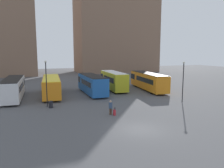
# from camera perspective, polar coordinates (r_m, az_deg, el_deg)

# --- Properties ---
(ground_plane) EXTENTS (160.00, 160.00, 0.00)m
(ground_plane) POSITION_cam_1_polar(r_m,az_deg,el_deg) (20.26, 7.44, -11.70)
(ground_plane) COLOR #4C4C4F
(building_block_right) EXTENTS (28.02, 13.63, 30.46)m
(building_block_right) POSITION_cam_1_polar(r_m,az_deg,el_deg) (79.66, 1.09, 14.26)
(building_block_right) COLOR #7F604C
(building_block_right) RESTS_ON ground_plane
(bus_0) EXTENTS (3.12, 11.21, 3.08)m
(bus_0) POSITION_cam_1_polar(r_m,az_deg,el_deg) (35.73, -24.41, -0.88)
(bus_0) COLOR silver
(bus_0) RESTS_ON ground_plane
(bus_1) EXTENTS (3.69, 11.84, 2.91)m
(bus_1) POSITION_cam_1_polar(r_m,az_deg,el_deg) (36.64, -15.54, -0.36)
(bus_1) COLOR orange
(bus_1) RESTS_ON ground_plane
(bus_2) EXTENTS (2.78, 10.27, 3.10)m
(bus_2) POSITION_cam_1_polar(r_m,az_deg,el_deg) (36.91, -5.28, 0.11)
(bus_2) COLOR #1E56A3
(bus_2) RESTS_ON ground_plane
(bus_3) EXTENTS (3.03, 9.55, 3.34)m
(bus_3) POSITION_cam_1_polar(r_m,az_deg,el_deg) (40.41, 0.40, 1.02)
(bus_3) COLOR gold
(bus_3) RESTS_ON ground_plane
(bus_4) EXTENTS (4.00, 12.41, 3.14)m
(bus_4) POSITION_cam_1_polar(r_m,az_deg,el_deg) (41.02, 9.35, 0.89)
(bus_4) COLOR orange
(bus_4) RESTS_ON ground_plane
(traveler) EXTENTS (0.45, 0.45, 1.61)m
(traveler) POSITION_cam_1_polar(r_m,az_deg,el_deg) (24.39, -0.37, -5.83)
(traveler) COLOR #4C3828
(traveler) RESTS_ON ground_plane
(suitcase) EXTENTS (0.21, 0.32, 0.93)m
(suitcase) POSITION_cam_1_polar(r_m,az_deg,el_deg) (24.27, 0.64, -7.43)
(suitcase) COLOR #B7232D
(suitcase) RESTS_ON ground_plane
(lamp_post_0) EXTENTS (0.28, 0.28, 5.89)m
(lamp_post_0) POSITION_cam_1_polar(r_m,az_deg,el_deg) (28.76, -16.79, 1.03)
(lamp_post_0) COLOR black
(lamp_post_0) RESTS_ON ground_plane
(lamp_post_1) EXTENTS (0.28, 0.28, 5.66)m
(lamp_post_1) POSITION_cam_1_polar(r_m,az_deg,el_deg) (31.67, 18.10, 1.39)
(lamp_post_1) COLOR black
(lamp_post_1) RESTS_ON ground_plane
(trash_bin) EXTENTS (0.52, 0.52, 0.85)m
(trash_bin) POSITION_cam_1_polar(r_m,az_deg,el_deg) (28.47, -15.70, -5.19)
(trash_bin) COLOR black
(trash_bin) RESTS_ON ground_plane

